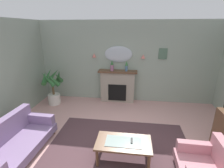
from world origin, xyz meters
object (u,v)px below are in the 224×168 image
at_px(wall_mirror, 118,54).
at_px(coffee_table, 123,144).
at_px(fireplace, 118,86).
at_px(wall_sconce_left, 94,55).
at_px(tv_remote, 132,141).
at_px(framed_picture, 163,54).
at_px(floral_couch, 14,140).
at_px(potted_plant_tall_palm, 53,86).
at_px(wall_sconce_right, 143,56).
at_px(mantel_vase_left, 126,66).
at_px(armchair_near_fireplace, 207,164).
at_px(mantel_vase_centre, 112,66).

relative_size(wall_mirror, coffee_table, 0.87).
relative_size(fireplace, wall_sconce_left, 9.71).
bearing_deg(tv_remote, framed_picture, 72.50).
height_order(wall_sconce_left, coffee_table, wall_sconce_left).
distance_m(floral_couch, potted_plant_tall_palm, 2.48).
xyz_separation_m(wall_sconce_right, floral_couch, (-2.77, -3.06, -1.34)).
xyz_separation_m(fireplace, mantel_vase_left, (0.30, -0.03, 0.78)).
xyz_separation_m(fireplace, wall_sconce_right, (0.85, 0.09, 1.09)).
relative_size(wall_sconce_right, coffee_table, 0.13).
distance_m(wall_sconce_left, armchair_near_fireplace, 4.42).
distance_m(fireplace, wall_sconce_right, 1.38).
relative_size(mantel_vase_centre, framed_picture, 1.01).
bearing_deg(coffee_table, framed_picture, 69.99).
xyz_separation_m(mantel_vase_left, wall_sconce_right, (0.55, 0.12, 0.31)).
distance_m(mantel_vase_left, framed_picture, 1.28).
relative_size(wall_sconce_left, coffee_table, 0.13).
bearing_deg(wall_sconce_left, floral_couch, -109.21).
height_order(mantel_vase_left, armchair_near_fireplace, mantel_vase_left).
height_order(mantel_vase_centre, potted_plant_tall_palm, mantel_vase_centre).
distance_m(wall_mirror, wall_sconce_right, 0.85).
bearing_deg(armchair_near_fireplace, coffee_table, 171.47).
relative_size(framed_picture, floral_couch, 0.21).
bearing_deg(potted_plant_tall_palm, wall_sconce_right, 11.47).
bearing_deg(fireplace, armchair_near_fireplace, -58.30).
bearing_deg(armchair_near_fireplace, wall_sconce_right, 108.37).
height_order(wall_sconce_right, armchair_near_fireplace, wall_sconce_right).
height_order(wall_sconce_left, wall_sconce_right, same).
bearing_deg(floral_couch, armchair_near_fireplace, -1.77).
xyz_separation_m(framed_picture, coffee_table, (-1.10, -3.01, -1.37)).
distance_m(tv_remote, floral_couch, 2.49).
xyz_separation_m(mantel_vase_centre, wall_sconce_right, (1.05, 0.12, 0.33)).
xyz_separation_m(wall_sconce_left, wall_sconce_right, (1.70, 0.00, 0.00)).
height_order(floral_couch, armchair_near_fireplace, floral_couch).
bearing_deg(mantel_vase_centre, wall_sconce_right, 6.52).
height_order(tv_remote, floral_couch, floral_couch).
xyz_separation_m(wall_sconce_left, potted_plant_tall_palm, (-1.35, -0.62, -0.99)).
height_order(mantel_vase_centre, floral_couch, mantel_vase_centre).
bearing_deg(framed_picture, mantel_vase_left, -171.47).
xyz_separation_m(tv_remote, potted_plant_tall_palm, (-2.76, 2.29, 0.22)).
xyz_separation_m(fireplace, floral_couch, (-1.92, -2.97, -0.25)).
bearing_deg(tv_remote, floral_couch, -176.65).
bearing_deg(mantel_vase_centre, armchair_near_fireplace, -55.44).
bearing_deg(mantel_vase_left, wall_sconce_left, 174.04).
height_order(mantel_vase_left, framed_picture, framed_picture).
distance_m(mantel_vase_centre, wall_mirror, 0.46).
height_order(wall_mirror, wall_sconce_left, wall_mirror).
bearing_deg(wall_sconce_right, coffee_table, -98.60).
relative_size(mantel_vase_centre, floral_couch, 0.21).
bearing_deg(mantel_vase_left, potted_plant_tall_palm, -168.71).
relative_size(fireplace, floral_couch, 0.78).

